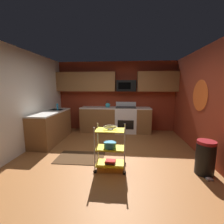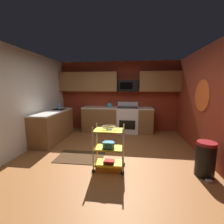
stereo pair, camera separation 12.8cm
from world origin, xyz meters
name	(u,v)px [view 1 (the left image)]	position (x,y,z in m)	size (l,w,h in m)	color
floor	(110,157)	(0.00, 0.00, -0.02)	(4.40, 4.80, 0.04)	#995B2D
wall_back	(116,96)	(0.00, 2.43, 1.30)	(4.52, 0.06, 2.60)	maroon
wall_left	(18,102)	(-2.23, 0.00, 1.30)	(0.06, 4.80, 2.60)	silver
wall_right	(212,104)	(2.23, 0.00, 1.30)	(0.06, 4.80, 2.60)	maroon
wall_flower_decal	(200,95)	(2.20, 0.51, 1.45)	(0.77, 0.77, 0.00)	#E5591E
counter_run	(92,122)	(-0.78, 1.62, 0.46)	(3.48, 2.34, 0.92)	brown
oven_range	(126,119)	(0.38, 2.10, 0.48)	(0.76, 0.65, 1.10)	white
upper_cabinets	(114,82)	(-0.08, 2.23, 1.85)	(4.40, 0.33, 0.70)	brown
microwave	(126,86)	(0.38, 2.21, 1.70)	(0.70, 0.39, 0.40)	black
rolling_cart	(110,148)	(0.08, -0.59, 0.45)	(0.64, 0.38, 0.91)	silver
fruit_bowl	(110,127)	(0.08, -0.59, 0.88)	(0.27, 0.27, 0.07)	silver
mixing_bowl_large	(110,145)	(0.07, -0.59, 0.52)	(0.25, 0.25, 0.11)	#338CBF
book_stack	(110,162)	(0.08, -0.59, 0.16)	(0.22, 0.19, 0.06)	#1E4C8C
kettle	(108,105)	(-0.29, 2.10, 1.00)	(0.21, 0.18, 0.26)	teal
dish_soap_bottle	(57,107)	(-1.86, 1.32, 1.02)	(0.06, 0.06, 0.20)	#2D8CBF
trash_can	(205,158)	(1.90, -0.60, 0.33)	(0.34, 0.42, 0.66)	black
floor_rug	(80,157)	(-0.68, -0.15, 0.01)	(1.10, 0.70, 0.01)	#472D19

